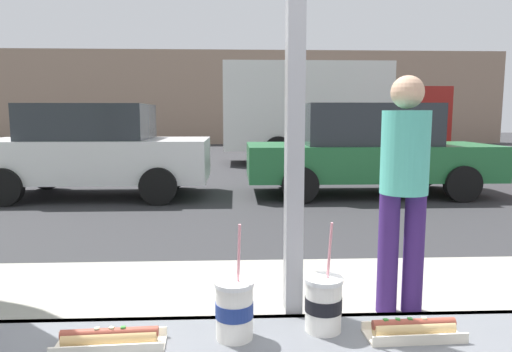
{
  "coord_description": "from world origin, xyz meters",
  "views": [
    {
      "loc": [
        -0.17,
        -1.27,
        1.51
      ],
      "look_at": [
        0.02,
        3.1,
        0.94
      ],
      "focal_mm": 32.59,
      "sensor_mm": 36.0,
      "label": 1
    }
  ],
  "objects_px": {
    "box_truck": "(326,110)",
    "pedestrian": "(404,180)",
    "hotdog_tray_far": "(413,329)",
    "parked_car_white": "(95,150)",
    "parked_car_green": "(368,149)",
    "soda_cup_left": "(234,309)",
    "hotdog_tray_near": "(110,339)",
    "soda_cup_right": "(323,303)"
  },
  "relations": [
    {
      "from": "box_truck",
      "to": "pedestrian",
      "type": "height_order",
      "value": "box_truck"
    },
    {
      "from": "box_truck",
      "to": "hotdog_tray_far",
      "type": "bearing_deg",
      "value": -100.05
    },
    {
      "from": "parked_car_white",
      "to": "pedestrian",
      "type": "xyz_separation_m",
      "value": [
        3.75,
        -5.65,
        0.21
      ]
    },
    {
      "from": "box_truck",
      "to": "parked_car_green",
      "type": "bearing_deg",
      "value": -93.25
    },
    {
      "from": "soda_cup_left",
      "to": "hotdog_tray_near",
      "type": "xyz_separation_m",
      "value": [
        -0.32,
        -0.04,
        -0.06
      ]
    },
    {
      "from": "hotdog_tray_far",
      "to": "parked_car_white",
      "type": "height_order",
      "value": "parked_car_white"
    },
    {
      "from": "hotdog_tray_far",
      "to": "parked_car_green",
      "type": "xyz_separation_m",
      "value": [
        2.04,
        7.56,
        -0.08
      ]
    },
    {
      "from": "parked_car_white",
      "to": "box_truck",
      "type": "relative_size",
      "value": 0.61
    },
    {
      "from": "hotdog_tray_far",
      "to": "parked_car_white",
      "type": "bearing_deg",
      "value": 112.15
    },
    {
      "from": "hotdog_tray_near",
      "to": "parked_car_green",
      "type": "height_order",
      "value": "parked_car_green"
    },
    {
      "from": "soda_cup_right",
      "to": "parked_car_white",
      "type": "bearing_deg",
      "value": 110.75
    },
    {
      "from": "parked_car_white",
      "to": "parked_car_green",
      "type": "bearing_deg",
      "value": 0.0
    },
    {
      "from": "hotdog_tray_far",
      "to": "soda_cup_right",
      "type": "bearing_deg",
      "value": 167.5
    },
    {
      "from": "parked_car_white",
      "to": "parked_car_green",
      "type": "height_order",
      "value": "parked_car_green"
    },
    {
      "from": "parked_car_white",
      "to": "hotdog_tray_far",
      "type": "bearing_deg",
      "value": -67.85
    },
    {
      "from": "parked_car_green",
      "to": "box_truck",
      "type": "relative_size",
      "value": 0.68
    },
    {
      "from": "hotdog_tray_near",
      "to": "parked_car_green",
      "type": "distance_m",
      "value": 8.1
    },
    {
      "from": "hotdog_tray_near",
      "to": "box_truck",
      "type": "relative_size",
      "value": 0.04
    },
    {
      "from": "box_truck",
      "to": "parked_car_white",
      "type": "bearing_deg",
      "value": -133.02
    },
    {
      "from": "hotdog_tray_near",
      "to": "pedestrian",
      "type": "bearing_deg",
      "value": 52.86
    },
    {
      "from": "soda_cup_right",
      "to": "parked_car_white",
      "type": "height_order",
      "value": "parked_car_white"
    },
    {
      "from": "soda_cup_left",
      "to": "hotdog_tray_far",
      "type": "bearing_deg",
      "value": -2.16
    },
    {
      "from": "soda_cup_right",
      "to": "box_truck",
      "type": "bearing_deg",
      "value": 78.94
    },
    {
      "from": "soda_cup_left",
      "to": "box_truck",
      "type": "xyz_separation_m",
      "value": [
        2.85,
        13.39,
        0.65
      ]
    },
    {
      "from": "hotdog_tray_near",
      "to": "parked_car_green",
      "type": "xyz_separation_m",
      "value": [
        2.84,
        7.58,
        -0.08
      ]
    },
    {
      "from": "hotdog_tray_far",
      "to": "box_truck",
      "type": "height_order",
      "value": "box_truck"
    },
    {
      "from": "pedestrian",
      "to": "hotdog_tray_far",
      "type": "bearing_deg",
      "value": -109.26
    },
    {
      "from": "soda_cup_right",
      "to": "parked_car_white",
      "type": "relative_size",
      "value": 0.07
    },
    {
      "from": "hotdog_tray_near",
      "to": "soda_cup_right",
      "type": "bearing_deg",
      "value": 7.2
    },
    {
      "from": "soda_cup_left",
      "to": "hotdog_tray_far",
      "type": "height_order",
      "value": "soda_cup_left"
    },
    {
      "from": "soda_cup_left",
      "to": "parked_car_white",
      "type": "height_order",
      "value": "parked_car_white"
    },
    {
      "from": "soda_cup_left",
      "to": "parked_car_green",
      "type": "xyz_separation_m",
      "value": [
        2.52,
        7.54,
        -0.14
      ]
    },
    {
      "from": "hotdog_tray_near",
      "to": "parked_car_white",
      "type": "relative_size",
      "value": 0.07
    },
    {
      "from": "hotdog_tray_near",
      "to": "pedestrian",
      "type": "xyz_separation_m",
      "value": [
        1.46,
        1.93,
        0.13
      ]
    },
    {
      "from": "soda_cup_right",
      "to": "box_truck",
      "type": "xyz_separation_m",
      "value": [
        2.61,
        13.35,
        0.66
      ]
    },
    {
      "from": "parked_car_green",
      "to": "pedestrian",
      "type": "relative_size",
      "value": 2.82
    },
    {
      "from": "soda_cup_right",
      "to": "parked_car_white",
      "type": "distance_m",
      "value": 8.03
    },
    {
      "from": "parked_car_green",
      "to": "hotdog_tray_far",
      "type": "bearing_deg",
      "value": -105.13
    },
    {
      "from": "hotdog_tray_near",
      "to": "parked_car_green",
      "type": "bearing_deg",
      "value": 69.47
    },
    {
      "from": "soda_cup_left",
      "to": "soda_cup_right",
      "type": "distance_m",
      "value": 0.25
    },
    {
      "from": "hotdog_tray_near",
      "to": "hotdog_tray_far",
      "type": "distance_m",
      "value": 0.79
    },
    {
      "from": "hotdog_tray_near",
      "to": "hotdog_tray_far",
      "type": "bearing_deg",
      "value": 1.37
    }
  ]
}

